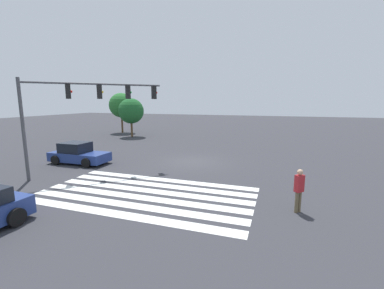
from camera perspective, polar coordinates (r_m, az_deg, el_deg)
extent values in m
plane|color=#333338|center=(19.27, 0.00, -3.85)|extent=(126.63, 126.63, 0.00)
cube|color=silver|center=(11.16, -16.47, -14.56)|extent=(10.49, 0.60, 0.01)
cube|color=silver|center=(11.88, -13.78, -12.91)|extent=(10.49, 0.60, 0.01)
cube|color=silver|center=(12.63, -11.42, -11.43)|extent=(10.49, 0.60, 0.01)
cube|color=silver|center=(13.40, -9.35, -10.10)|extent=(10.49, 0.60, 0.01)
cube|color=silver|center=(14.19, -7.53, -8.91)|extent=(10.49, 0.60, 0.01)
cube|color=silver|center=(15.01, -5.91, -7.84)|extent=(10.49, 0.60, 0.01)
cylinder|color=#47474C|center=(17.02, -33.38, 2.60)|extent=(0.18, 0.18, 5.77)
cylinder|color=#47474C|center=(16.94, -20.43, 12.50)|extent=(5.73, 5.73, 0.12)
cube|color=black|center=(16.82, -25.84, 10.56)|extent=(0.40, 0.40, 0.84)
sphere|color=red|center=(16.82, -25.29, 10.60)|extent=(0.16, 0.16, 0.16)
cube|color=black|center=(16.93, -19.88, 10.93)|extent=(0.40, 0.40, 0.84)
sphere|color=gold|center=(16.95, -19.34, 10.96)|extent=(0.16, 0.16, 0.16)
cube|color=black|center=(17.22, -14.05, 11.18)|extent=(0.40, 0.40, 0.84)
sphere|color=green|center=(17.25, -13.52, 11.20)|extent=(0.16, 0.16, 0.16)
cube|color=black|center=(17.67, -8.46, 11.32)|extent=(0.40, 0.40, 0.84)
sphere|color=red|center=(17.72, -7.95, 11.33)|extent=(0.16, 0.16, 0.16)
cylinder|color=black|center=(11.59, -34.46, -13.19)|extent=(0.23, 0.69, 0.68)
cube|color=navy|center=(20.40, -23.69, -2.46)|extent=(4.30, 1.82, 0.64)
cube|color=black|center=(20.50, -24.52, -0.54)|extent=(1.87, 1.61, 0.71)
cylinder|color=black|center=(20.28, -19.15, -2.73)|extent=(0.68, 0.23, 0.68)
cylinder|color=black|center=(18.91, -22.47, -3.81)|extent=(0.68, 0.23, 0.68)
cylinder|color=black|center=(21.97, -24.69, -2.16)|extent=(0.68, 0.23, 0.68)
cylinder|color=black|center=(20.71, -28.08, -3.09)|extent=(0.68, 0.23, 0.68)
cylinder|color=brown|center=(11.50, 22.22, -11.79)|extent=(0.14, 0.14, 0.88)
cylinder|color=brown|center=(11.62, 22.76, -11.62)|extent=(0.14, 0.14, 0.88)
cube|color=#B22328|center=(11.31, 22.75, -7.98)|extent=(0.41, 0.41, 0.70)
sphere|color=tan|center=(11.18, 22.90, -5.70)|extent=(0.24, 0.24, 0.24)
cylinder|color=brown|center=(33.39, -13.24, 3.33)|extent=(0.26, 0.26, 1.92)
sphere|color=#1E5B28|center=(33.23, -13.39, 7.27)|extent=(3.15, 3.15, 3.15)
cylinder|color=brown|center=(37.99, -15.25, 4.38)|extent=(0.26, 0.26, 2.43)
sphere|color=#286B2D|center=(37.86, -15.43, 8.41)|extent=(3.42, 3.42, 3.42)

